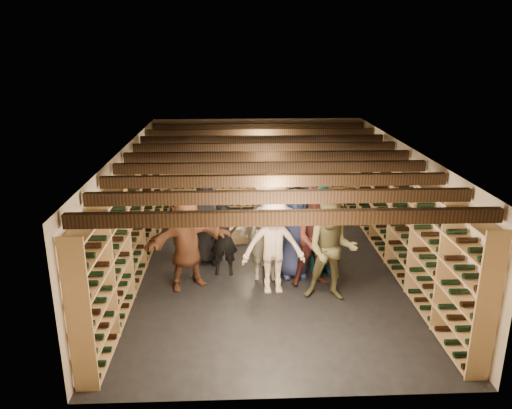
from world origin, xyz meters
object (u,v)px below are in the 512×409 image
at_px(person_2, 331,250).
at_px(person_6, 294,233).
at_px(person_8, 317,239).
at_px(person_1, 224,238).
at_px(person_7, 266,236).
at_px(person_4, 321,230).
at_px(crate_loose, 263,236).
at_px(person_9, 270,221).
at_px(crate_stack_left, 227,227).
at_px(crate_stack_right, 235,235).
at_px(person_3, 274,246).
at_px(person_5, 187,241).
at_px(person_11, 308,221).
at_px(person_12, 297,222).
at_px(person_0, 207,219).

relative_size(person_2, person_6, 1.06).
bearing_deg(person_8, person_6, 125.94).
relative_size(person_1, person_7, 0.86).
height_order(person_4, person_6, person_4).
bearing_deg(crate_loose, person_9, -87.34).
bearing_deg(crate_loose, crate_stack_left, 168.80).
distance_m(person_2, person_4, 1.08).
xyz_separation_m(crate_stack_left, crate_stack_right, (0.20, -0.29, -0.09)).
bearing_deg(person_4, person_3, -162.99).
bearing_deg(person_6, person_5, -177.50).
bearing_deg(person_4, person_11, 75.37).
height_order(crate_loose, person_3, person_3).
distance_m(person_2, person_8, 0.55).
distance_m(crate_stack_right, person_11, 1.82).
xyz_separation_m(person_7, person_12, (0.67, 0.64, 0.04)).
xyz_separation_m(person_11, person_12, (-0.29, -0.46, 0.16)).
bearing_deg(person_11, person_7, -146.76).
relative_size(crate_stack_right, person_8, 0.29).
xyz_separation_m(person_0, person_6, (1.69, -0.77, -0.04)).
relative_size(crate_stack_left, person_9, 0.28).
xyz_separation_m(person_3, person_9, (0.02, 1.15, 0.07)).
bearing_deg(person_11, person_2, -102.26).
distance_m(crate_stack_left, person_3, 2.91).
distance_m(person_5, person_12, 2.30).
height_order(person_1, person_3, person_3).
bearing_deg(crate_stack_right, person_8, -55.74).
distance_m(crate_stack_left, person_8, 3.07).
bearing_deg(crate_stack_left, person_6, -57.54).
bearing_deg(person_12, person_1, -154.09).
xyz_separation_m(crate_stack_left, person_9, (0.89, -1.56, 0.69)).
height_order(crate_stack_left, person_8, person_8).
bearing_deg(person_6, person_11, 59.56).
height_order(person_2, person_4, person_2).
height_order(crate_stack_left, crate_loose, crate_stack_left).
bearing_deg(person_9, person_0, 170.75).
height_order(crate_stack_right, person_1, person_1).
height_order(person_2, person_6, person_2).
height_order(person_4, person_5, person_5).
relative_size(person_5, person_7, 1.03).
relative_size(person_4, person_6, 1.01).
height_order(person_5, person_11, person_5).
bearing_deg(person_7, person_0, 143.19).
bearing_deg(crate_loose, person_7, -91.48).
height_order(person_7, person_8, person_8).
bearing_deg(person_5, crate_loose, 31.38).
bearing_deg(crate_loose, person_5, -123.69).
relative_size(crate_stack_right, person_1, 0.36).
relative_size(person_6, person_12, 0.96).
bearing_deg(crate_stack_right, person_9, -61.24).
relative_size(person_2, person_12, 1.01).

